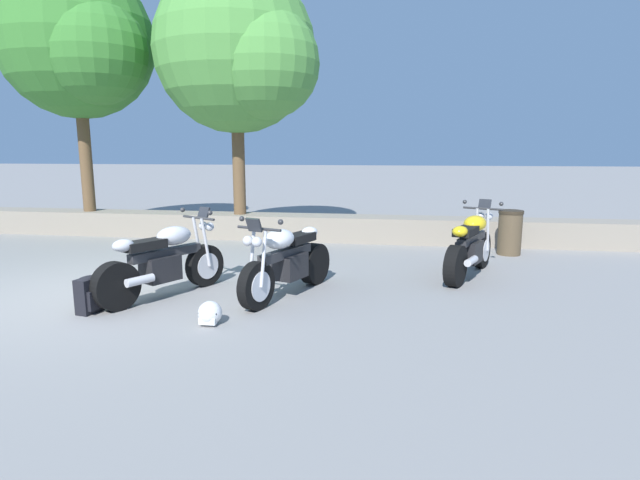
{
  "coord_description": "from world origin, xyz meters",
  "views": [
    {
      "loc": [
        4.3,
        -6.2,
        2.0
      ],
      "look_at": [
        3.13,
        1.2,
        0.65
      ],
      "focal_mm": 28.16,
      "sensor_mm": 36.0,
      "label": 1
    }
  ],
  "objects_px": {
    "motorcycle_silver_near_left": "(165,262)",
    "motorcycle_yellow_far_right": "(471,246)",
    "leafy_tree_far_left": "(80,44)",
    "leafy_tree_mid_left": "(242,54)",
    "trash_bin": "(510,232)",
    "rider_helmet": "(210,313)",
    "rider_backpack": "(89,294)",
    "motorcycle_white_centre": "(287,262)"
  },
  "relations": [
    {
      "from": "rider_helmet",
      "to": "leafy_tree_far_left",
      "type": "distance_m",
      "value": 8.61
    },
    {
      "from": "leafy_tree_mid_left",
      "to": "motorcycle_yellow_far_right",
      "type": "bearing_deg",
      "value": -31.09
    },
    {
      "from": "motorcycle_silver_near_left",
      "to": "leafy_tree_far_left",
      "type": "bearing_deg",
      "value": 131.34
    },
    {
      "from": "motorcycle_yellow_far_right",
      "to": "leafy_tree_mid_left",
      "type": "bearing_deg",
      "value": 148.91
    },
    {
      "from": "motorcycle_yellow_far_right",
      "to": "leafy_tree_far_left",
      "type": "xyz_separation_m",
      "value": [
        -8.32,
        2.74,
        3.86
      ]
    },
    {
      "from": "motorcycle_silver_near_left",
      "to": "rider_backpack",
      "type": "relative_size",
      "value": 4.04
    },
    {
      "from": "leafy_tree_mid_left",
      "to": "trash_bin",
      "type": "bearing_deg",
      "value": -9.23
    },
    {
      "from": "motorcycle_silver_near_left",
      "to": "motorcycle_white_centre",
      "type": "height_order",
      "value": "same"
    },
    {
      "from": "leafy_tree_far_left",
      "to": "rider_backpack",
      "type": "bearing_deg",
      "value": -57.7
    },
    {
      "from": "leafy_tree_mid_left",
      "to": "trash_bin",
      "type": "distance_m",
      "value": 6.67
    },
    {
      "from": "rider_helmet",
      "to": "leafy_tree_mid_left",
      "type": "distance_m",
      "value": 6.93
    },
    {
      "from": "rider_helmet",
      "to": "leafy_tree_far_left",
      "type": "xyz_separation_m",
      "value": [
        -5.04,
        5.57,
        4.21
      ]
    },
    {
      "from": "motorcycle_silver_near_left",
      "to": "trash_bin",
      "type": "bearing_deg",
      "value": 35.01
    },
    {
      "from": "motorcycle_silver_near_left",
      "to": "rider_backpack",
      "type": "bearing_deg",
      "value": -127.23
    },
    {
      "from": "rider_backpack",
      "to": "rider_helmet",
      "type": "xyz_separation_m",
      "value": [
        1.63,
        -0.18,
        -0.11
      ]
    },
    {
      "from": "rider_backpack",
      "to": "leafy_tree_mid_left",
      "type": "bearing_deg",
      "value": 86.41
    },
    {
      "from": "motorcycle_silver_near_left",
      "to": "motorcycle_yellow_far_right",
      "type": "height_order",
      "value": "same"
    },
    {
      "from": "trash_bin",
      "to": "rider_helmet",
      "type": "bearing_deg",
      "value": -132.23
    },
    {
      "from": "motorcycle_silver_near_left",
      "to": "motorcycle_yellow_far_right",
      "type": "bearing_deg",
      "value": 23.14
    },
    {
      "from": "motorcycle_silver_near_left",
      "to": "rider_backpack",
      "type": "distance_m",
      "value": 1.05
    },
    {
      "from": "motorcycle_silver_near_left",
      "to": "motorcycle_yellow_far_right",
      "type": "xyz_separation_m",
      "value": [
        4.3,
        1.84,
        0.0
      ]
    },
    {
      "from": "rider_backpack",
      "to": "leafy_tree_far_left",
      "type": "height_order",
      "value": "leafy_tree_far_left"
    },
    {
      "from": "motorcycle_white_centre",
      "to": "leafy_tree_mid_left",
      "type": "bearing_deg",
      "value": 114.03
    },
    {
      "from": "motorcycle_yellow_far_right",
      "to": "leafy_tree_mid_left",
      "type": "height_order",
      "value": "leafy_tree_mid_left"
    },
    {
      "from": "rider_helmet",
      "to": "trash_bin",
      "type": "height_order",
      "value": "trash_bin"
    },
    {
      "from": "motorcycle_silver_near_left",
      "to": "leafy_tree_mid_left",
      "type": "relative_size",
      "value": 0.36
    },
    {
      "from": "rider_backpack",
      "to": "leafy_tree_mid_left",
      "type": "distance_m",
      "value": 6.61
    },
    {
      "from": "motorcycle_yellow_far_right",
      "to": "rider_backpack",
      "type": "relative_size",
      "value": 4.15
    },
    {
      "from": "motorcycle_silver_near_left",
      "to": "rider_helmet",
      "type": "distance_m",
      "value": 1.46
    },
    {
      "from": "motorcycle_yellow_far_right",
      "to": "trash_bin",
      "type": "xyz_separation_m",
      "value": [
        0.98,
        1.86,
        -0.05
      ]
    },
    {
      "from": "motorcycle_white_centre",
      "to": "rider_helmet",
      "type": "height_order",
      "value": "motorcycle_white_centre"
    },
    {
      "from": "trash_bin",
      "to": "motorcycle_white_centre",
      "type": "bearing_deg",
      "value": -136.8
    },
    {
      "from": "motorcycle_silver_near_left",
      "to": "rider_helmet",
      "type": "height_order",
      "value": "motorcycle_silver_near_left"
    },
    {
      "from": "leafy_tree_far_left",
      "to": "leafy_tree_mid_left",
      "type": "height_order",
      "value": "leafy_tree_far_left"
    },
    {
      "from": "motorcycle_silver_near_left",
      "to": "leafy_tree_far_left",
      "type": "xyz_separation_m",
      "value": [
        -4.02,
        4.57,
        3.86
      ]
    },
    {
      "from": "motorcycle_white_centre",
      "to": "motorcycle_yellow_far_right",
      "type": "distance_m",
      "value": 3.07
    },
    {
      "from": "motorcycle_yellow_far_right",
      "to": "leafy_tree_mid_left",
      "type": "xyz_separation_m",
      "value": [
        -4.58,
        2.76,
        3.54
      ]
    },
    {
      "from": "leafy_tree_far_left",
      "to": "rider_helmet",
      "type": "bearing_deg",
      "value": -47.86
    },
    {
      "from": "motorcycle_white_centre",
      "to": "trash_bin",
      "type": "height_order",
      "value": "motorcycle_white_centre"
    },
    {
      "from": "rider_backpack",
      "to": "rider_helmet",
      "type": "height_order",
      "value": "rider_backpack"
    },
    {
      "from": "motorcycle_white_centre",
      "to": "leafy_tree_far_left",
      "type": "distance_m",
      "value": 8.09
    },
    {
      "from": "motorcycle_white_centre",
      "to": "rider_backpack",
      "type": "relative_size",
      "value": 4.22
    }
  ]
}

